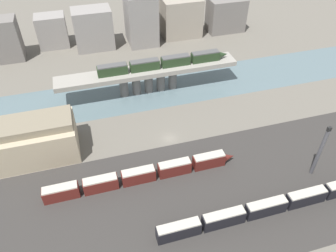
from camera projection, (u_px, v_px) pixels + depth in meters
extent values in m
plane|color=#666056|center=(169.00, 138.00, 102.48)|extent=(400.00, 400.00, 0.00)
cube|color=#33302D|center=(195.00, 198.00, 84.92)|extent=(280.00, 42.00, 0.01)
cube|color=slate|center=(149.00, 91.00, 122.40)|extent=(320.00, 22.96, 0.01)
cube|color=gray|center=(148.00, 71.00, 116.79)|extent=(65.45, 8.03, 1.68)
cylinder|color=slate|center=(124.00, 86.00, 117.93)|extent=(3.05, 3.05, 7.82)
cylinder|color=slate|center=(136.00, 84.00, 118.90)|extent=(3.05, 3.05, 7.82)
cylinder|color=slate|center=(149.00, 82.00, 119.87)|extent=(3.05, 3.05, 7.82)
cylinder|color=slate|center=(161.00, 80.00, 120.84)|extent=(3.05, 3.05, 7.82)
cylinder|color=slate|center=(173.00, 79.00, 121.82)|extent=(3.05, 3.05, 7.82)
cube|color=#23381E|center=(112.00, 70.00, 112.58)|extent=(10.40, 3.08, 3.16)
cube|color=#4C4C4C|center=(112.00, 66.00, 111.42)|extent=(9.98, 2.84, 0.40)
cube|color=#23381E|center=(145.00, 66.00, 114.99)|extent=(10.40, 3.08, 3.16)
cube|color=#4C4C4C|center=(144.00, 61.00, 113.83)|extent=(9.98, 2.84, 0.40)
cube|color=#23381E|center=(176.00, 61.00, 117.40)|extent=(10.40, 3.08, 3.16)
cube|color=#4C4C4C|center=(176.00, 57.00, 116.24)|extent=(9.98, 2.84, 0.40)
cube|color=#23381E|center=(205.00, 57.00, 119.81)|extent=(10.40, 3.08, 3.16)
cube|color=#4C4C4C|center=(206.00, 52.00, 118.65)|extent=(9.98, 2.84, 0.40)
cone|color=#23381E|center=(223.00, 55.00, 121.39)|extent=(3.64, 2.77, 2.77)
cube|color=black|center=(179.00, 231.00, 75.68)|extent=(10.50, 2.61, 3.72)
cube|color=#B7B2A3|center=(179.00, 226.00, 74.34)|extent=(10.08, 2.40, 0.40)
cube|color=black|center=(224.00, 219.00, 78.06)|extent=(10.50, 2.61, 3.72)
cube|color=#B7B2A3|center=(224.00, 214.00, 76.72)|extent=(10.08, 2.40, 0.40)
cube|color=black|center=(266.00, 208.00, 80.44)|extent=(10.50, 2.61, 3.72)
cube|color=#B7B2A3|center=(267.00, 203.00, 79.10)|extent=(10.08, 2.40, 0.40)
cube|color=black|center=(306.00, 198.00, 82.82)|extent=(10.50, 2.61, 3.72)
cube|color=#B7B2A3|center=(308.00, 193.00, 81.49)|extent=(10.08, 2.40, 0.40)
cube|color=#5B1E19|center=(61.00, 193.00, 84.00)|extent=(9.09, 2.83, 3.71)
cube|color=#B7B2A3|center=(59.00, 188.00, 82.67)|extent=(8.72, 2.60, 0.40)
cube|color=#5B1E19|center=(101.00, 184.00, 86.15)|extent=(9.09, 2.83, 3.71)
cube|color=#B7B2A3|center=(100.00, 179.00, 84.82)|extent=(8.72, 2.60, 0.40)
cube|color=#5B1E19|center=(139.00, 176.00, 88.30)|extent=(9.09, 2.83, 3.71)
cube|color=#B7B2A3|center=(138.00, 171.00, 86.97)|extent=(8.72, 2.60, 0.40)
cube|color=#5B1E19|center=(175.00, 168.00, 90.46)|extent=(9.09, 2.83, 3.71)
cube|color=#B7B2A3|center=(175.00, 163.00, 89.13)|extent=(8.72, 2.60, 0.40)
cube|color=#5B1E19|center=(209.00, 161.00, 92.61)|extent=(9.09, 2.83, 3.71)
cube|color=#B7B2A3|center=(209.00, 156.00, 91.28)|extent=(8.72, 2.60, 0.40)
cone|color=#5B1E19|center=(229.00, 157.00, 94.03)|extent=(3.18, 2.54, 2.54)
cube|color=tan|center=(37.00, 141.00, 93.85)|extent=(22.61, 13.79, 10.43)
cube|color=#7C725C|center=(31.00, 124.00, 89.73)|extent=(22.16, 9.65, 2.29)
cylinder|color=#4C4C51|center=(319.00, 153.00, 86.68)|extent=(0.97, 0.97, 15.54)
cube|color=black|center=(329.00, 129.00, 81.26)|extent=(1.00, 0.70, 1.20)
cube|color=gray|center=(52.00, 31.00, 145.85)|extent=(12.76, 9.36, 14.29)
cube|color=gray|center=(93.00, 29.00, 143.66)|extent=(16.52, 11.05, 17.62)
cube|color=gray|center=(141.00, 18.00, 146.37)|extent=(12.88, 15.52, 22.43)
cube|color=gray|center=(181.00, 17.00, 153.56)|extent=(17.95, 12.57, 17.62)
cube|color=slate|center=(226.00, 15.00, 158.26)|extent=(17.49, 10.44, 15.57)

